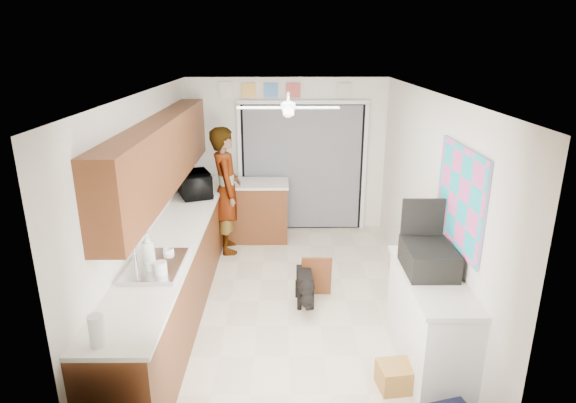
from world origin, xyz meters
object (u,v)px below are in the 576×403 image
object	(u,v)px
microwave	(195,184)
man	(226,190)
paper_towel_roll	(97,331)
cardboard_box	(399,376)
cup	(169,253)
suitcase	(428,258)
dog	(305,286)
soap_bottle	(148,249)

from	to	relation	value
microwave	man	bearing A→B (deg)	-82.24
microwave	man	distance (m)	0.50
paper_towel_roll	cardboard_box	distance (m)	2.65
cup	suitcase	xyz separation A→B (m)	(2.54, -0.33, 0.08)
cup	suitcase	distance (m)	2.57
cup	suitcase	world-z (taller)	suitcase
microwave	paper_towel_roll	size ratio (longest dim) A/B	2.53
suitcase	cardboard_box	size ratio (longest dim) A/B	1.58
suitcase	man	world-z (taller)	man
cardboard_box	man	size ratio (longest dim) A/B	0.20
man	dog	bearing A→B (deg)	-156.28
soap_bottle	microwave	bearing A→B (deg)	88.60
microwave	man	world-z (taller)	man
paper_towel_roll	cardboard_box	size ratio (longest dim) A/B	0.64
soap_bottle	paper_towel_roll	xyz separation A→B (m)	(-0.02, -1.31, -0.05)
suitcase	dog	distance (m)	1.74
cardboard_box	dog	size ratio (longest dim) A/B	0.64
dog	microwave	bearing A→B (deg)	134.67
cup	dog	bearing A→B (deg)	26.01
paper_towel_roll	man	distance (m)	3.83
soap_bottle	cardboard_box	distance (m)	2.64
suitcase	paper_towel_roll	bearing A→B (deg)	-156.41
suitcase	cardboard_box	distance (m)	1.11
suitcase	cardboard_box	bearing A→B (deg)	-123.11
man	suitcase	bearing A→B (deg)	-150.48
dog	soap_bottle	bearing A→B (deg)	-153.55
soap_bottle	cardboard_box	world-z (taller)	soap_bottle
microwave	dog	distance (m)	2.22
soap_bottle	dog	world-z (taller)	soap_bottle
cup	cardboard_box	xyz separation A→B (m)	(2.22, -0.82, -0.87)
paper_towel_roll	dog	world-z (taller)	paper_towel_roll
soap_bottle	cup	xyz separation A→B (m)	(0.14, 0.19, -0.13)
cup	dog	distance (m)	1.75
cup	cardboard_box	bearing A→B (deg)	-20.29
paper_towel_roll	man	xyz separation A→B (m)	(0.48, 3.80, -0.12)
microwave	suitcase	world-z (taller)	microwave
cardboard_box	man	distance (m)	3.74
soap_bottle	man	xyz separation A→B (m)	(0.47, 2.49, -0.17)
soap_bottle	paper_towel_roll	size ratio (longest dim) A/B	1.42
cup	man	xyz separation A→B (m)	(0.32, 2.29, -0.04)
suitcase	soap_bottle	bearing A→B (deg)	177.17
soap_bottle	suitcase	size ratio (longest dim) A/B	0.57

